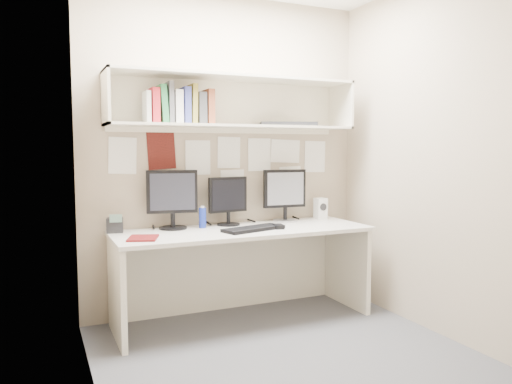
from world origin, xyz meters
name	(u,v)px	position (x,y,z in m)	size (l,w,h in m)	color
floor	(280,350)	(0.00, 0.00, 0.00)	(2.40, 2.00, 0.01)	#49494E
wall_back	(226,155)	(0.00, 1.00, 1.30)	(2.40, 0.02, 2.60)	tan
wall_front	(377,160)	(0.00, -1.00, 1.30)	(2.40, 0.02, 2.60)	tan
wall_left	(87,158)	(-1.20, 0.00, 1.30)	(0.02, 2.00, 2.60)	tan
wall_right	(423,156)	(1.20, 0.00, 1.30)	(0.02, 2.00, 2.60)	tan
desk	(243,274)	(0.00, 0.65, 0.37)	(2.00, 0.70, 0.73)	beige
overhead_hutch	(232,103)	(0.00, 0.86, 1.72)	(2.00, 0.38, 0.40)	silver
pinned_papers	(227,161)	(0.00, 0.99, 1.25)	(1.92, 0.01, 0.48)	white
monitor_left	(172,197)	(-0.50, 0.87, 0.98)	(0.39, 0.22, 0.46)	black
monitor_center	(228,198)	(-0.04, 0.87, 0.95)	(0.34, 0.19, 0.39)	black
monitor_right	(285,193)	(0.48, 0.87, 0.97)	(0.38, 0.21, 0.44)	#A5A5AA
keyboard	(253,229)	(0.05, 0.55, 0.74)	(0.50, 0.18, 0.02)	black
mouse	(279,226)	(0.26, 0.54, 0.75)	(0.07, 0.11, 0.03)	black
speaker	(320,208)	(0.84, 0.87, 0.82)	(0.09, 0.10, 0.19)	silver
blue_bottle	(203,217)	(-0.27, 0.82, 0.81)	(0.06, 0.06, 0.17)	#162998
maroon_notebook	(143,238)	(-0.80, 0.52, 0.74)	(0.19, 0.24, 0.01)	#580F10
desk_phone	(115,225)	(-0.94, 0.87, 0.79)	(0.13, 0.13, 0.14)	black
book_stack	(179,106)	(-0.45, 0.81, 1.67)	(0.52, 0.19, 0.31)	silver
hutch_tray	(288,124)	(0.48, 0.80, 1.56)	(0.47, 0.18, 0.03)	black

